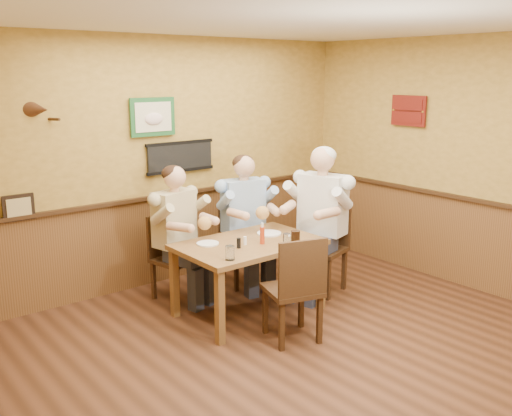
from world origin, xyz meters
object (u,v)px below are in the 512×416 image
(cola_tumbler, at_px, (295,236))
(salt_shaker, at_px, (245,241))
(chair_back_left, at_px, (175,258))
(water_glass_mid, at_px, (287,239))
(diner_white_elder, at_px, (322,228))
(pepper_shaker, at_px, (239,243))
(dining_table, at_px, (249,251))
(chair_back_right, at_px, (243,244))
(chair_near_side, at_px, (292,287))
(diner_blue_polo, at_px, (243,227))
(water_glass_left, at_px, (230,253))
(chair_right_end, at_px, (322,247))
(diner_tan_shirt, at_px, (175,240))
(hot_sauce_bottle, at_px, (262,234))

(cola_tumbler, xyz_separation_m, salt_shaker, (-0.44, 0.25, -0.02))
(chair_back_left, bearing_deg, water_glass_mid, -74.16)
(chair_back_left, bearing_deg, cola_tumbler, -68.42)
(diner_white_elder, distance_m, pepper_shaker, 1.19)
(dining_table, distance_m, pepper_shaker, 0.26)
(chair_back_right, xyz_separation_m, salt_shaker, (-0.54, -0.73, 0.32))
(chair_back_right, relative_size, salt_shaker, 11.66)
(dining_table, distance_m, water_glass_mid, 0.42)
(chair_near_side, height_order, diner_white_elder, diner_white_elder)
(chair_back_right, bearing_deg, dining_table, -112.41)
(chair_near_side, bearing_deg, diner_blue_polo, -93.14)
(water_glass_left, bearing_deg, diner_blue_polo, 47.38)
(chair_near_side, bearing_deg, chair_right_end, -130.50)
(cola_tumbler, bearing_deg, chair_back_right, 84.24)
(cola_tumbler, bearing_deg, salt_shaker, 150.43)
(chair_near_side, xyz_separation_m, diner_blue_polo, (0.51, 1.39, 0.18))
(chair_near_side, bearing_deg, water_glass_mid, -108.41)
(chair_near_side, bearing_deg, salt_shaker, -70.54)
(diner_white_elder, bearing_deg, diner_blue_polo, -159.72)
(chair_back_right, height_order, salt_shaker, chair_back_right)
(water_glass_left, bearing_deg, cola_tumbler, 2.18)
(water_glass_mid, bearing_deg, chair_right_end, 19.80)
(water_glass_mid, bearing_deg, chair_back_left, 118.30)
(pepper_shaker, bearing_deg, water_glass_mid, -28.07)
(chair_near_side, xyz_separation_m, salt_shaker, (-0.03, 0.66, 0.29))
(chair_back_right, bearing_deg, diner_tan_shirt, -176.35)
(water_glass_mid, height_order, cola_tumbler, same)
(chair_right_end, xyz_separation_m, diner_blue_polo, (-0.54, 0.72, 0.17))
(water_glass_mid, bearing_deg, chair_near_side, -125.48)
(diner_tan_shirt, height_order, diner_blue_polo, diner_blue_polo)
(diner_white_elder, relative_size, cola_tumbler, 12.43)
(chair_back_left, distance_m, diner_blue_polo, 0.87)
(dining_table, bearing_deg, water_glass_mid, -55.53)
(chair_right_end, relative_size, pepper_shaker, 10.31)
(dining_table, relative_size, cola_tumbler, 11.90)
(chair_right_end, xyz_separation_m, water_glass_left, (-1.47, -0.29, 0.30))
(chair_right_end, distance_m, diner_white_elder, 0.22)
(water_glass_mid, bearing_deg, diner_tan_shirt, 118.30)
(cola_tumbler, bearing_deg, hot_sauce_bottle, 150.42)
(hot_sauce_bottle, bearing_deg, water_glass_mid, -50.72)
(salt_shaker, xyz_separation_m, pepper_shaker, (-0.12, -0.05, 0.01))
(diner_blue_polo, bearing_deg, diner_tan_shirt, -176.35)
(chair_right_end, relative_size, diner_blue_polo, 0.76)
(pepper_shaker, bearing_deg, chair_near_side, -76.86)
(diner_white_elder, xyz_separation_m, pepper_shaker, (-1.19, -0.05, 0.07))
(diner_white_elder, distance_m, water_glass_mid, 0.82)
(chair_back_right, distance_m, pepper_shaker, 1.07)
(chair_back_left, bearing_deg, salt_shaker, -83.07)
(water_glass_left, relative_size, water_glass_mid, 1.10)
(water_glass_mid, bearing_deg, chair_back_right, 76.80)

